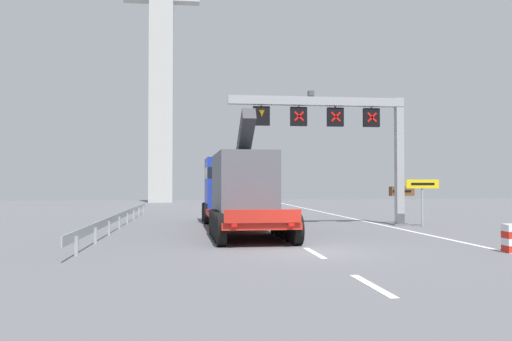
% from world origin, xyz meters
% --- Properties ---
extents(ground, '(112.00, 112.00, 0.00)m').
position_xyz_m(ground, '(0.00, 0.00, 0.00)').
color(ground, '#5B5B60').
extents(lane_markings, '(0.20, 56.88, 0.01)m').
position_xyz_m(lane_markings, '(0.01, 21.14, 0.01)').
color(lane_markings, silver).
rests_on(lane_markings, ground).
extents(edge_line_right, '(0.20, 63.00, 0.01)m').
position_xyz_m(edge_line_right, '(6.20, 12.00, 0.01)').
color(edge_line_right, silver).
rests_on(edge_line_right, ground).
extents(overhead_lane_gantry, '(9.63, 0.90, 7.07)m').
position_xyz_m(overhead_lane_gantry, '(3.99, 10.13, 5.36)').
color(overhead_lane_gantry, '#9EA0A5').
rests_on(overhead_lane_gantry, ground).
extents(heavy_haul_truck_red, '(3.31, 14.12, 5.30)m').
position_xyz_m(heavy_haul_truck_red, '(-1.65, 8.95, 1.99)').
color(heavy_haul_truck_red, red).
rests_on(heavy_haul_truck_red, ground).
extents(exit_sign_yellow, '(1.74, 0.15, 2.42)m').
position_xyz_m(exit_sign_yellow, '(7.90, 8.91, 1.87)').
color(exit_sign_yellow, '#9EA0A5').
rests_on(exit_sign_yellow, ground).
extents(tourist_info_sign_brown, '(1.48, 0.15, 2.04)m').
position_xyz_m(tourist_info_sign_brown, '(7.75, 11.27, 1.55)').
color(tourist_info_sign_brown, '#9EA0A5').
rests_on(tourist_info_sign_brown, ground).
extents(guardrail_left, '(0.13, 25.83, 0.76)m').
position_xyz_m(guardrail_left, '(-7.38, 10.91, 0.56)').
color(guardrail_left, '#999EA3').
rests_on(guardrail_left, ground).
extents(bridge_pylon_distant, '(9.00, 2.00, 39.59)m').
position_xyz_m(bridge_pylon_distant, '(-7.48, 46.55, 20.19)').
color(bridge_pylon_distant, '#B7B7B2').
rests_on(bridge_pylon_distant, ground).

